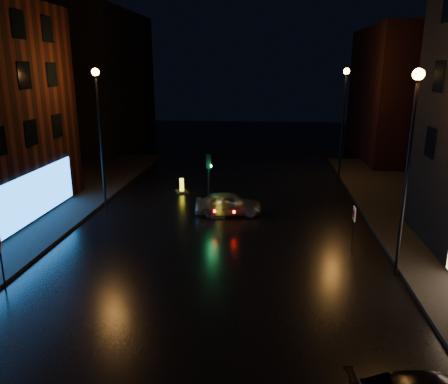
{
  "coord_description": "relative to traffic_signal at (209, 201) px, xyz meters",
  "views": [
    {
      "loc": [
        2.33,
        -11.39,
        8.38
      ],
      "look_at": [
        0.33,
        8.09,
        2.8
      ],
      "focal_mm": 35.0,
      "sensor_mm": 36.0,
      "label": 1
    }
  ],
  "objects": [
    {
      "name": "building_far_left",
      "position": [
        -14.8,
        21.0,
        6.5
      ],
      "size": [
        8.0,
        16.0,
        14.0
      ],
      "primitive_type": "cube",
      "color": "black",
      "rests_on": "ground"
    },
    {
      "name": "silver_hatchback",
      "position": [
        1.27,
        -0.9,
        0.16
      ],
      "size": [
        4.06,
        1.98,
        1.33
      ],
      "primitive_type": "imported",
      "rotation": [
        0.0,
        0.0,
        1.68
      ],
      "color": "#9DA0A4",
      "rests_on": "ground"
    },
    {
      "name": "street_lamp_rfar",
      "position": [
        9.0,
        8.0,
        5.06
      ],
      "size": [
        0.44,
        0.44,
        8.37
      ],
      "color": "black",
      "rests_on": "ground"
    },
    {
      "name": "road_sign_right",
      "position": [
        7.7,
        -5.16,
        1.02
      ],
      "size": [
        0.06,
        0.49,
        2.03
      ],
      "rotation": [
        0.0,
        0.0,
        3.14
      ],
      "color": "black",
      "rests_on": "ground"
    },
    {
      "name": "street_lamp_rnear",
      "position": [
        9.0,
        -8.0,
        5.06
      ],
      "size": [
        0.44,
        0.44,
        8.37
      ],
      "color": "black",
      "rests_on": "ground"
    },
    {
      "name": "street_lamp_lfar",
      "position": [
        -6.6,
        -0.0,
        5.06
      ],
      "size": [
        0.44,
        0.44,
        8.37
      ],
      "color": "black",
      "rests_on": "ground"
    },
    {
      "name": "bollard_far",
      "position": [
        -2.41,
        3.53,
        -0.29
      ],
      "size": [
        1.12,
        1.33,
        0.99
      ],
      "rotation": [
        0.0,
        0.0,
        0.39
      ],
      "color": "black",
      "rests_on": "ground"
    },
    {
      "name": "ground",
      "position": [
        1.2,
        -14.0,
        -0.5
      ],
      "size": [
        120.0,
        120.0,
        0.0
      ],
      "primitive_type": "plane",
      "color": "black",
      "rests_on": "ground"
    },
    {
      "name": "bollard_near",
      "position": [
        0.74,
        -1.21,
        -0.27
      ],
      "size": [
        0.86,
        1.23,
        1.04
      ],
      "rotation": [
        0.0,
        0.0,
        0.06
      ],
      "color": "black",
      "rests_on": "ground"
    },
    {
      "name": "building_far_right",
      "position": [
        16.2,
        18.0,
        5.5
      ],
      "size": [
        8.0,
        14.0,
        12.0
      ],
      "primitive_type": "cube",
      "color": "black",
      "rests_on": "ground"
    },
    {
      "name": "traffic_signal",
      "position": [
        0.0,
        0.0,
        0.0
      ],
      "size": [
        1.4,
        2.4,
        3.45
      ],
      "color": "black",
      "rests_on": "ground"
    }
  ]
}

